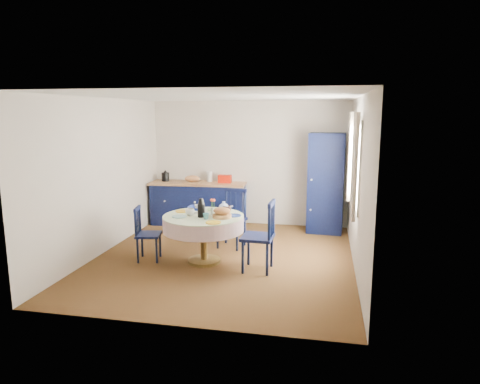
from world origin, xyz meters
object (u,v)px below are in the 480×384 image
(dining_table, at_px, (204,223))
(chair_far, at_px, (232,218))
(chair_right, at_px, (261,236))
(cobalt_bowl, at_px, (196,208))
(mug_d, at_px, (198,207))
(mug_c, at_px, (227,209))
(mug_b, at_px, (206,216))
(mug_a, at_px, (190,212))
(pantry_cabinet, at_px, (326,183))
(kitchen_counter, at_px, (198,203))
(chair_left, at_px, (146,233))

(dining_table, height_order, chair_far, dining_table)
(chair_right, bearing_deg, cobalt_bowl, -110.79)
(dining_table, bearing_deg, mug_d, 121.73)
(mug_c, relative_size, mug_d, 1.33)
(chair_far, height_order, mug_b, chair_far)
(mug_c, bearing_deg, mug_a, -146.31)
(chair_far, height_order, mug_a, chair_far)
(chair_far, height_order, mug_c, chair_far)
(pantry_cabinet, relative_size, mug_b, 20.16)
(mug_c, bearing_deg, kitchen_counter, 118.54)
(pantry_cabinet, bearing_deg, mug_b, -122.39)
(mug_b, bearing_deg, mug_c, 67.78)
(mug_c, xyz_separation_m, cobalt_bowl, (-0.50, 0.02, -0.02))
(chair_right, xyz_separation_m, mug_d, (-1.09, 0.49, 0.26))
(pantry_cabinet, bearing_deg, chair_left, -137.28)
(kitchen_counter, bearing_deg, mug_b, -73.45)
(dining_table, height_order, chair_right, chair_right)
(kitchen_counter, distance_m, mug_c, 2.23)
(mug_b, bearing_deg, chair_left, 171.99)
(mug_b, xyz_separation_m, mug_c, (0.20, 0.49, 0.01))
(pantry_cabinet, height_order, mug_d, pantry_cabinet)
(chair_left, distance_m, chair_right, 1.81)
(pantry_cabinet, bearing_deg, mug_d, -134.25)
(kitchen_counter, height_order, mug_c, kitchen_counter)
(pantry_cabinet, height_order, chair_far, pantry_cabinet)
(chair_right, bearing_deg, kitchen_counter, -142.73)
(kitchen_counter, height_order, chair_far, kitchen_counter)
(chair_far, distance_m, cobalt_bowl, 0.78)
(chair_left, distance_m, mug_a, 0.80)
(dining_table, height_order, mug_a, dining_table)
(mug_c, bearing_deg, chair_left, -163.85)
(mug_d, bearing_deg, dining_table, -58.27)
(chair_far, xyz_separation_m, mug_d, (-0.44, -0.55, 0.28))
(chair_far, distance_m, mug_a, 1.07)
(chair_right, xyz_separation_m, mug_c, (-0.60, 0.45, 0.27))
(mug_c, bearing_deg, chair_right, -36.97)
(kitchen_counter, bearing_deg, mug_d, -76.30)
(kitchen_counter, xyz_separation_m, mug_b, (0.85, -2.42, 0.33))
(chair_left, relative_size, chair_right, 0.82)
(chair_far, bearing_deg, chair_right, -46.83)
(mug_d, bearing_deg, mug_c, -4.85)
(mug_a, bearing_deg, kitchen_counter, 103.80)
(chair_left, height_order, chair_far, chair_far)
(kitchen_counter, relative_size, cobalt_bowl, 7.30)
(cobalt_bowl, bearing_deg, chair_far, 51.27)
(chair_right, height_order, mug_d, chair_right)
(dining_table, relative_size, mug_c, 9.35)
(dining_table, relative_size, mug_a, 9.04)
(dining_table, xyz_separation_m, mug_b, (0.09, -0.21, 0.16))
(mug_d, bearing_deg, pantry_cabinet, 41.72)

